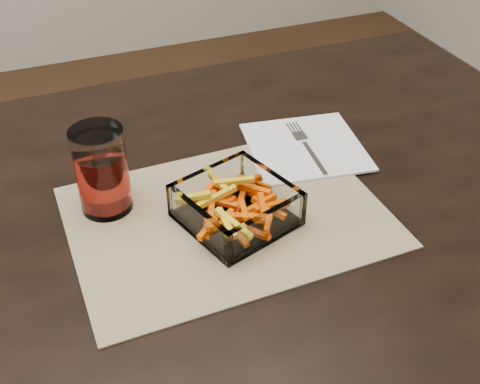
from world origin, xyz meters
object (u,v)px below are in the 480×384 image
Objects in this scene: fork at (306,146)px; tumbler at (102,173)px; glass_bowl at (236,208)px; dining_table at (133,269)px.

tumbler is at bearing -168.54° from fork.
tumbler reaches higher than fork.
fork is at bearing 36.22° from glass_bowl.
glass_bowl is 1.34× the size of tumbler.
dining_table is at bearing -159.93° from fork.
tumbler is (-0.17, 0.10, 0.04)m from glass_bowl.
glass_bowl is at bearing -137.50° from fork.
dining_table is 0.35m from fork.
glass_bowl is 0.22m from fork.
tumbler is 0.35m from fork.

